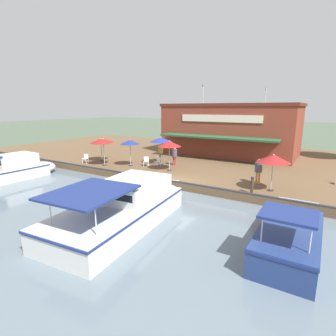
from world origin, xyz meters
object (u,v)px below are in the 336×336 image
patio_umbrella_near_quay_edge (273,159)px  tree_behind_restaurant (259,116)px  patio_umbrella_mid_patio_left (130,142)px  cafe_chair_facing_river (146,161)px  mooring_post (252,185)px  patio_umbrella_far_corner (101,141)px  waterfront_restaurant (231,129)px  patio_umbrella_by_entrance (103,141)px  patio_umbrella_mid_patio_right (161,140)px  motorboat_second_along (129,204)px  motorboat_distant_upstream (11,170)px  person_at_quay_edge (259,168)px  cafe_chair_mid_patio (86,158)px  motorboat_mid_row (291,234)px  patio_umbrella_back_row (169,144)px  person_mid_patio (161,151)px  cafe_chair_back_row_seat (158,161)px  person_near_entrance (175,154)px

patio_umbrella_near_quay_edge → tree_behind_restaurant: size_ratio=0.40×
patio_umbrella_mid_patio_left → cafe_chair_facing_river: patio_umbrella_mid_patio_left is taller
mooring_post → tree_behind_restaurant: size_ratio=0.18×
patio_umbrella_near_quay_edge → patio_umbrella_far_corner: size_ratio=1.06×
waterfront_restaurant → patio_umbrella_by_entrance: bearing=-32.3°
patio_umbrella_mid_patio_right → motorboat_second_along: (10.16, 4.65, -2.01)m
patio_umbrella_mid_patio_left → motorboat_distant_upstream: bearing=-43.3°
person_at_quay_edge → cafe_chair_mid_patio: bearing=-85.0°
patio_umbrella_near_quay_edge → patio_umbrella_far_corner: patio_umbrella_near_quay_edge is taller
patio_umbrella_mid_patio_right → person_at_quay_edge: size_ratio=1.44×
motorboat_mid_row → tree_behind_restaurant: (-23.40, -6.99, 3.98)m
patio_umbrella_far_corner → waterfront_restaurant: bearing=138.4°
motorboat_distant_upstream → motorboat_second_along: size_ratio=0.85×
patio_umbrella_mid_patio_left → motorboat_distant_upstream: (7.05, -6.65, -1.95)m
motorboat_distant_upstream → motorboat_mid_row: 20.79m
motorboat_mid_row → cafe_chair_mid_patio: bearing=-106.9°
patio_umbrella_back_row → person_mid_patio: bearing=-136.8°
patio_umbrella_by_entrance → cafe_chair_facing_river: size_ratio=2.92×
waterfront_restaurant → mooring_post: (13.15, 5.88, -2.26)m
patio_umbrella_back_row → patio_umbrella_by_entrance: 6.21m
patio_umbrella_back_row → patio_umbrella_by_entrance: patio_umbrella_back_row is taller
person_at_quay_edge → mooring_post: bearing=5.0°
patio_umbrella_by_entrance → person_mid_patio: 5.61m
motorboat_distant_upstream → tree_behind_restaurant: size_ratio=1.36×
patio_umbrella_mid_patio_right → patio_umbrella_near_quay_edge: bearing=73.5°
patio_umbrella_mid_patio_left → person_mid_patio: size_ratio=1.48×
cafe_chair_facing_river → person_at_quay_edge: person_at_quay_edge is taller
motorboat_mid_row → patio_umbrella_back_row: bearing=-125.2°
motorboat_distant_upstream → patio_umbrella_near_quay_edge: bearing=107.7°
cafe_chair_mid_patio → tree_behind_restaurant: bearing=146.8°
patio_umbrella_mid_patio_right → cafe_chair_back_row_seat: size_ratio=2.97×
patio_umbrella_mid_patio_left → tree_behind_restaurant: bearing=156.5°
cafe_chair_back_row_seat → mooring_post: 9.70m
cafe_chair_mid_patio → motorboat_mid_row: 19.45m
person_mid_patio → patio_umbrella_back_row: bearing=43.2°
person_mid_patio → motorboat_mid_row: 16.62m
patio_umbrella_near_quay_edge → motorboat_mid_row: patio_umbrella_near_quay_edge is taller
cafe_chair_mid_patio → motorboat_distant_upstream: motorboat_distant_upstream is taller
cafe_chair_mid_patio → motorboat_second_along: (6.88, 11.09, -0.21)m
patio_umbrella_near_quay_edge → person_at_quay_edge: bearing=-136.2°
motorboat_second_along → patio_umbrella_back_row: bearing=-162.1°
patio_umbrella_back_row → patio_umbrella_far_corner: bearing=-90.1°
waterfront_restaurant → motorboat_mid_row: bearing=25.9°
patio_umbrella_back_row → cafe_chair_facing_river: patio_umbrella_back_row is taller
cafe_chair_back_row_seat → person_at_quay_edge: bearing=84.0°
patio_umbrella_far_corner → mooring_post: 15.58m
person_near_entrance → motorboat_mid_row: person_near_entrance is taller
patio_umbrella_mid_patio_right → person_at_quay_edge: patio_umbrella_mid_patio_right is taller
patio_umbrella_mid_patio_left → cafe_chair_facing_river: bearing=117.3°
patio_umbrella_far_corner → motorboat_second_along: size_ratio=0.24×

